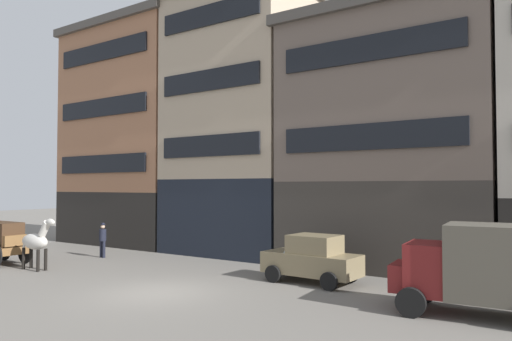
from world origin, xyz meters
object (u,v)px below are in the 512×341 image
object	(u,v)px
delivery_truck_near	(478,267)
pedestrian_officer	(103,239)
cargo_wagon	(1,240)
sedan_light	(312,259)
draft_horse	(36,241)

from	to	relation	value
delivery_truck_near	pedestrian_officer	distance (m)	18.10
cargo_wagon	pedestrian_officer	world-z (taller)	cargo_wagon
cargo_wagon	sedan_light	xyz separation A→B (m)	(14.34, 4.32, -0.23)
delivery_truck_near	pedestrian_officer	world-z (taller)	delivery_truck_near
cargo_wagon	sedan_light	size ratio (longest dim) A/B	0.77
delivery_truck_near	pedestrian_officer	bearing A→B (deg)	175.70
draft_horse	pedestrian_officer	size ratio (longest dim) A/B	1.31
pedestrian_officer	cargo_wagon	bearing A→B (deg)	-120.58
draft_horse	delivery_truck_near	bearing A→B (deg)	8.65
cargo_wagon	sedan_light	distance (m)	14.97
draft_horse	sedan_light	distance (m)	12.18
delivery_truck_near	sedan_light	xyz separation A→B (m)	(-6.08, 1.67, -0.51)
cargo_wagon	pedestrian_officer	distance (m)	4.66
sedan_light	pedestrian_officer	xyz separation A→B (m)	(-11.96, -0.31, 0.07)
sedan_light	delivery_truck_near	bearing A→B (deg)	-15.32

